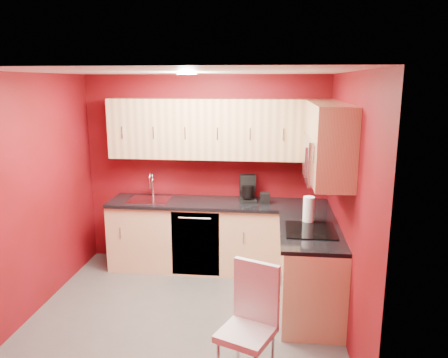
% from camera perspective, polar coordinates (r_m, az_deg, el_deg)
% --- Properties ---
extents(floor, '(3.20, 3.20, 0.00)m').
position_cam_1_polar(floor, '(4.86, -5.03, -17.14)').
color(floor, '#4F4C4A').
rests_on(floor, ground).
extents(ceiling, '(3.20, 3.20, 0.00)m').
position_cam_1_polar(ceiling, '(4.22, -5.70, 13.81)').
color(ceiling, white).
rests_on(ceiling, wall_back).
extents(wall_back, '(3.20, 0.00, 3.20)m').
position_cam_1_polar(wall_back, '(5.81, -2.37, 1.11)').
color(wall_back, maroon).
rests_on(wall_back, floor).
extents(wall_front, '(3.20, 0.00, 3.20)m').
position_cam_1_polar(wall_front, '(3.00, -11.21, -10.30)').
color(wall_front, maroon).
rests_on(wall_front, floor).
extents(wall_left, '(0.00, 3.00, 3.00)m').
position_cam_1_polar(wall_left, '(4.95, -23.81, -2.01)').
color(wall_left, maroon).
rests_on(wall_left, floor).
extents(wall_right, '(0.00, 3.00, 3.00)m').
position_cam_1_polar(wall_right, '(4.35, 15.80, -3.31)').
color(wall_right, maroon).
rests_on(wall_right, floor).
extents(base_cabinets_back, '(2.80, 0.60, 0.87)m').
position_cam_1_polar(base_cabinets_back, '(5.72, -0.76, -7.56)').
color(base_cabinets_back, '#E9B885').
rests_on(base_cabinets_back, floor).
extents(base_cabinets_right, '(0.60, 1.30, 0.87)m').
position_cam_1_polar(base_cabinets_right, '(4.82, 11.14, -11.79)').
color(base_cabinets_right, '#E9B885').
rests_on(base_cabinets_right, floor).
extents(countertop_back, '(2.80, 0.63, 0.04)m').
position_cam_1_polar(countertop_back, '(5.57, -0.79, -3.21)').
color(countertop_back, black).
rests_on(countertop_back, base_cabinets_back).
extents(countertop_right, '(0.63, 1.27, 0.04)m').
position_cam_1_polar(countertop_right, '(4.64, 11.21, -6.73)').
color(countertop_right, black).
rests_on(countertop_right, base_cabinets_right).
extents(upper_cabinets_back, '(2.80, 0.35, 0.75)m').
position_cam_1_polar(upper_cabinets_back, '(5.53, -0.64, 6.55)').
color(upper_cabinets_back, tan).
rests_on(upper_cabinets_back, wall_back).
extents(upper_cabinets_right, '(0.35, 1.55, 0.75)m').
position_cam_1_polar(upper_cabinets_right, '(4.63, 13.27, 5.83)').
color(upper_cabinets_right, tan).
rests_on(upper_cabinets_right, wall_right).
extents(microwave, '(0.42, 0.76, 0.42)m').
position_cam_1_polar(microwave, '(4.42, 13.08, 2.56)').
color(microwave, silver).
rests_on(microwave, upper_cabinets_right).
extents(cooktop, '(0.50, 0.55, 0.01)m').
position_cam_1_polar(cooktop, '(4.60, 11.20, -6.58)').
color(cooktop, black).
rests_on(cooktop, countertop_right).
extents(sink, '(0.52, 0.42, 0.35)m').
position_cam_1_polar(sink, '(5.75, -9.71, -2.33)').
color(sink, silver).
rests_on(sink, countertop_back).
extents(dishwasher_front, '(0.60, 0.02, 0.82)m').
position_cam_1_polar(dishwasher_front, '(5.49, -3.76, -8.48)').
color(dishwasher_front, black).
rests_on(dishwasher_front, base_cabinets_back).
extents(downlight, '(0.20, 0.20, 0.01)m').
position_cam_1_polar(downlight, '(4.52, -4.89, 13.55)').
color(downlight, white).
rests_on(downlight, ceiling).
extents(coffee_maker, '(0.24, 0.30, 0.33)m').
position_cam_1_polar(coffee_maker, '(5.57, 3.18, -1.26)').
color(coffee_maker, black).
rests_on(coffee_maker, countertop_back).
extents(napkin_holder, '(0.13, 0.13, 0.13)m').
position_cam_1_polar(napkin_holder, '(5.51, 5.38, -2.52)').
color(napkin_holder, black).
rests_on(napkin_holder, countertop_back).
extents(paper_towel, '(0.19, 0.19, 0.29)m').
position_cam_1_polar(paper_towel, '(4.82, 11.00, -3.95)').
color(paper_towel, white).
rests_on(paper_towel, countertop_right).
extents(dining_chair, '(0.53, 0.54, 0.98)m').
position_cam_1_polar(dining_chair, '(3.68, 2.93, -18.76)').
color(dining_chair, silver).
rests_on(dining_chair, floor).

